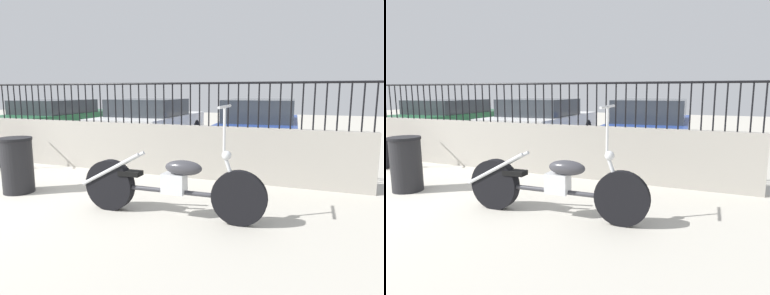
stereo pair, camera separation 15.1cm
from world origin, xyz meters
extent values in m
cube|color=#9E998E|center=(0.00, 2.32, 0.46)|extent=(10.74, 0.18, 0.92)
cylinder|color=black|center=(-2.10, 2.32, 1.29)|extent=(0.02, 0.02, 0.74)
cylinder|color=black|center=(-1.93, 2.32, 1.29)|extent=(0.02, 0.02, 0.74)
cylinder|color=black|center=(-1.76, 2.32, 1.29)|extent=(0.02, 0.02, 0.74)
cylinder|color=black|center=(-1.59, 2.32, 1.29)|extent=(0.02, 0.02, 0.74)
cylinder|color=black|center=(-1.43, 2.32, 1.29)|extent=(0.02, 0.02, 0.74)
cylinder|color=black|center=(-1.26, 2.32, 1.29)|extent=(0.02, 0.02, 0.74)
cylinder|color=black|center=(-1.09, 2.32, 1.29)|extent=(0.02, 0.02, 0.74)
cylinder|color=black|center=(-0.92, 2.32, 1.29)|extent=(0.02, 0.02, 0.74)
cylinder|color=black|center=(-0.76, 2.32, 1.29)|extent=(0.02, 0.02, 0.74)
cylinder|color=black|center=(-0.59, 2.32, 1.29)|extent=(0.02, 0.02, 0.74)
cylinder|color=black|center=(-0.42, 2.32, 1.29)|extent=(0.02, 0.02, 0.74)
cylinder|color=black|center=(-0.25, 2.32, 1.29)|extent=(0.02, 0.02, 0.74)
cylinder|color=black|center=(-0.08, 2.32, 1.29)|extent=(0.02, 0.02, 0.74)
cylinder|color=black|center=(0.08, 2.32, 1.29)|extent=(0.02, 0.02, 0.74)
cylinder|color=black|center=(0.25, 2.32, 1.29)|extent=(0.02, 0.02, 0.74)
cylinder|color=black|center=(0.42, 2.32, 1.29)|extent=(0.02, 0.02, 0.74)
cylinder|color=black|center=(0.59, 2.32, 1.29)|extent=(0.02, 0.02, 0.74)
cylinder|color=black|center=(0.76, 2.32, 1.29)|extent=(0.02, 0.02, 0.74)
cylinder|color=black|center=(0.92, 2.32, 1.29)|extent=(0.02, 0.02, 0.74)
cylinder|color=black|center=(1.09, 2.32, 1.29)|extent=(0.02, 0.02, 0.74)
cylinder|color=black|center=(1.26, 2.32, 1.29)|extent=(0.02, 0.02, 0.74)
cylinder|color=black|center=(1.43, 2.32, 1.29)|extent=(0.02, 0.02, 0.74)
cylinder|color=black|center=(1.59, 2.32, 1.29)|extent=(0.02, 0.02, 0.74)
cylinder|color=black|center=(1.76, 2.32, 1.29)|extent=(0.02, 0.02, 0.74)
cylinder|color=black|center=(1.93, 2.32, 1.29)|extent=(0.02, 0.02, 0.74)
cylinder|color=black|center=(2.10, 2.32, 1.29)|extent=(0.02, 0.02, 0.74)
cylinder|color=black|center=(2.27, 2.32, 1.29)|extent=(0.02, 0.02, 0.74)
cylinder|color=black|center=(2.43, 2.32, 1.29)|extent=(0.02, 0.02, 0.74)
cylinder|color=black|center=(2.60, 2.32, 1.29)|extent=(0.02, 0.02, 0.74)
cylinder|color=black|center=(2.77, 2.32, 1.29)|extent=(0.02, 0.02, 0.74)
cylinder|color=black|center=(2.94, 2.32, 1.29)|extent=(0.02, 0.02, 0.74)
cylinder|color=black|center=(3.10, 2.32, 1.29)|extent=(0.02, 0.02, 0.74)
cylinder|color=black|center=(3.27, 2.32, 1.29)|extent=(0.02, 0.02, 0.74)
cylinder|color=black|center=(3.44, 2.32, 1.29)|extent=(0.02, 0.02, 0.74)
cylinder|color=black|center=(3.61, 2.32, 1.29)|extent=(0.02, 0.02, 0.74)
cylinder|color=black|center=(3.78, 2.32, 1.29)|extent=(0.02, 0.02, 0.74)
cylinder|color=black|center=(3.94, 2.32, 1.29)|extent=(0.02, 0.02, 0.74)
cylinder|color=black|center=(4.11, 2.32, 1.29)|extent=(0.02, 0.02, 0.74)
cylinder|color=black|center=(4.28, 2.32, 1.29)|extent=(0.02, 0.02, 0.74)
cylinder|color=black|center=(4.45, 2.32, 1.29)|extent=(0.02, 0.02, 0.74)
cylinder|color=black|center=(4.61, 2.32, 1.29)|extent=(0.02, 0.02, 0.74)
cylinder|color=black|center=(4.78, 2.32, 1.29)|extent=(0.02, 0.02, 0.74)
cylinder|color=black|center=(4.95, 2.32, 1.29)|extent=(0.02, 0.02, 0.74)
cylinder|color=black|center=(5.12, 2.32, 1.29)|extent=(0.02, 0.02, 0.74)
cylinder|color=black|center=(5.29, 2.32, 1.29)|extent=(0.02, 0.02, 0.74)
cylinder|color=black|center=(0.00, 2.32, 1.64)|extent=(10.74, 0.04, 0.04)
cylinder|color=black|center=(3.75, 0.44, 0.32)|extent=(0.64, 0.10, 0.64)
cylinder|color=black|center=(2.08, 0.39, 0.32)|extent=(0.65, 0.15, 0.65)
cylinder|color=#38383D|center=(2.91, 0.41, 0.32)|extent=(1.54, 0.10, 0.06)
cube|color=silver|center=(2.96, 0.41, 0.42)|extent=(0.28, 0.18, 0.24)
ellipsoid|color=#38383D|center=(3.08, 0.42, 0.62)|extent=(0.46, 0.21, 0.18)
cube|color=black|center=(2.37, 0.40, 0.50)|extent=(0.28, 0.17, 0.06)
cylinder|color=silver|center=(3.66, 0.43, 0.57)|extent=(0.22, 0.05, 0.51)
sphere|color=silver|center=(3.60, 0.43, 0.80)|extent=(0.11, 0.11, 0.11)
cylinder|color=silver|center=(3.57, 0.43, 1.08)|extent=(0.03, 0.03, 0.52)
cylinder|color=silver|center=(3.57, 0.43, 1.34)|extent=(0.04, 0.52, 0.03)
cylinder|color=silver|center=(2.13, 0.32, 0.54)|extent=(0.83, 0.07, 0.47)
cylinder|color=silver|center=(2.12, 0.46, 0.54)|extent=(0.83, 0.07, 0.47)
cylinder|color=black|center=(0.35, 0.53, 0.40)|extent=(0.44, 0.44, 0.79)
cylinder|color=black|center=(0.35, 0.53, 0.81)|extent=(0.47, 0.47, 0.04)
cylinder|color=black|center=(-4.02, 6.70, 0.32)|extent=(0.14, 0.64, 0.64)
cylinder|color=black|center=(-2.34, 6.79, 0.32)|extent=(0.14, 0.64, 0.64)
cylinder|color=black|center=(-3.87, 3.90, 0.32)|extent=(0.14, 0.64, 0.64)
cylinder|color=black|center=(-2.19, 3.99, 0.32)|extent=(0.14, 0.64, 0.64)
cube|color=#1E5933|center=(-3.11, 5.35, 0.54)|extent=(2.03, 4.60, 0.60)
cube|color=#2D3338|center=(-3.09, 5.12, 1.04)|extent=(1.73, 2.25, 0.40)
cylinder|color=black|center=(-0.83, 6.53, 0.32)|extent=(0.14, 0.64, 0.64)
cylinder|color=black|center=(0.93, 6.60, 0.32)|extent=(0.14, 0.64, 0.64)
cylinder|color=black|center=(-0.73, 4.10, 0.32)|extent=(0.14, 0.64, 0.64)
cylinder|color=black|center=(1.03, 4.17, 0.32)|extent=(0.14, 0.64, 0.64)
cube|color=silver|center=(0.10, 5.35, 0.54)|extent=(2.03, 4.00, 0.61)
cube|color=#2D3338|center=(0.11, 5.15, 1.07)|extent=(1.76, 1.95, 0.45)
cylinder|color=black|center=(2.25, 6.62, 0.32)|extent=(0.16, 0.65, 0.64)
cylinder|color=black|center=(3.87, 6.74, 0.32)|extent=(0.16, 0.65, 0.64)
cylinder|color=black|center=(2.44, 3.90, 0.32)|extent=(0.16, 0.65, 0.64)
cylinder|color=black|center=(4.06, 4.02, 0.32)|extent=(0.16, 0.65, 0.64)
cube|color=navy|center=(3.16, 5.32, 0.52)|extent=(2.04, 4.51, 0.56)
cube|color=#2D3338|center=(3.17, 5.10, 1.06)|extent=(1.71, 2.22, 0.51)
camera|label=1|loc=(4.57, -3.21, 1.51)|focal=32.00mm
camera|label=2|loc=(4.71, -3.15, 1.51)|focal=32.00mm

